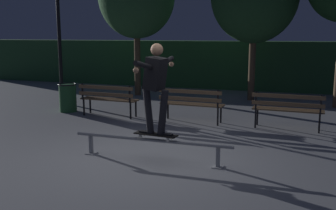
{
  "coord_description": "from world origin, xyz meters",
  "views": [
    {
      "loc": [
        2.39,
        -6.26,
        2.2
      ],
      "look_at": [
        0.05,
        0.71,
        0.85
      ],
      "focal_mm": 41.85,
      "sensor_mm": 36.0,
      "label": 1
    }
  ],
  "objects_px": {
    "lamp_post_left": "(59,24)",
    "skateboarder": "(156,81)",
    "trash_can": "(68,97)",
    "park_bench_right_center": "(288,107)",
    "park_bench_left_center": "(191,102)",
    "grind_rail": "(151,143)",
    "skateboard": "(156,135)",
    "park_bench_leftmost": "(108,97)"
  },
  "relations": [
    {
      "from": "trash_can",
      "to": "park_bench_leftmost",
      "type": "bearing_deg",
      "value": -10.34
    },
    {
      "from": "grind_rail",
      "to": "park_bench_left_center",
      "type": "distance_m",
      "value": 3.07
    },
    {
      "from": "skateboard",
      "to": "park_bench_leftmost",
      "type": "xyz_separation_m",
      "value": [
        -2.5,
        3.06,
        0.07
      ]
    },
    {
      "from": "skateboard",
      "to": "park_bench_leftmost",
      "type": "height_order",
      "value": "park_bench_leftmost"
    },
    {
      "from": "trash_can",
      "to": "park_bench_left_center",
      "type": "bearing_deg",
      "value": -3.95
    },
    {
      "from": "lamp_post_left",
      "to": "skateboarder",
      "type": "bearing_deg",
      "value": -42.45
    },
    {
      "from": "grind_rail",
      "to": "park_bench_right_center",
      "type": "height_order",
      "value": "park_bench_right_center"
    },
    {
      "from": "lamp_post_left",
      "to": "trash_can",
      "type": "relative_size",
      "value": 4.88
    },
    {
      "from": "grind_rail",
      "to": "skateboarder",
      "type": "relative_size",
      "value": 1.86
    },
    {
      "from": "park_bench_right_center",
      "to": "skateboard",
      "type": "bearing_deg",
      "value": -124.39
    },
    {
      "from": "park_bench_left_center",
      "to": "park_bench_right_center",
      "type": "distance_m",
      "value": 2.29
    },
    {
      "from": "park_bench_right_center",
      "to": "trash_can",
      "type": "relative_size",
      "value": 2.02
    },
    {
      "from": "skateboarder",
      "to": "trash_can",
      "type": "distance_m",
      "value": 5.21
    },
    {
      "from": "lamp_post_left",
      "to": "grind_rail",
      "type": "bearing_deg",
      "value": -43.01
    },
    {
      "from": "park_bench_left_center",
      "to": "trash_can",
      "type": "bearing_deg",
      "value": 176.05
    },
    {
      "from": "park_bench_right_center",
      "to": "lamp_post_left",
      "type": "bearing_deg",
      "value": 168.96
    },
    {
      "from": "park_bench_right_center",
      "to": "skateboarder",
      "type": "bearing_deg",
      "value": -124.35
    },
    {
      "from": "park_bench_left_center",
      "to": "lamp_post_left",
      "type": "distance_m",
      "value": 5.18
    },
    {
      "from": "skateboarder",
      "to": "park_bench_leftmost",
      "type": "height_order",
      "value": "skateboarder"
    },
    {
      "from": "park_bench_right_center",
      "to": "trash_can",
      "type": "height_order",
      "value": "park_bench_right_center"
    },
    {
      "from": "park_bench_left_center",
      "to": "park_bench_right_center",
      "type": "xyz_separation_m",
      "value": [
        2.29,
        0.0,
        0.0
      ]
    },
    {
      "from": "skateboarder",
      "to": "grind_rail",
      "type": "bearing_deg",
      "value": 179.8
    },
    {
      "from": "skateboarder",
      "to": "park_bench_leftmost",
      "type": "xyz_separation_m",
      "value": [
        -2.5,
        3.06,
        -0.87
      ]
    },
    {
      "from": "skateboard",
      "to": "park_bench_left_center",
      "type": "height_order",
      "value": "park_bench_left_center"
    },
    {
      "from": "lamp_post_left",
      "to": "park_bench_left_center",
      "type": "bearing_deg",
      "value": -16.3
    },
    {
      "from": "park_bench_leftmost",
      "to": "park_bench_left_center",
      "type": "relative_size",
      "value": 1.0
    },
    {
      "from": "park_bench_left_center",
      "to": "trash_can",
      "type": "relative_size",
      "value": 2.02
    },
    {
      "from": "grind_rail",
      "to": "skateboard",
      "type": "relative_size",
      "value": 3.64
    },
    {
      "from": "park_bench_leftmost",
      "to": "park_bench_right_center",
      "type": "height_order",
      "value": "same"
    },
    {
      "from": "skateboarder",
      "to": "park_bench_left_center",
      "type": "bearing_deg",
      "value": 93.84
    },
    {
      "from": "park_bench_left_center",
      "to": "trash_can",
      "type": "xyz_separation_m",
      "value": [
        -3.69,
        0.26,
        -0.12
      ]
    },
    {
      "from": "trash_can",
      "to": "park_bench_right_center",
      "type": "bearing_deg",
      "value": -2.44
    },
    {
      "from": "park_bench_leftmost",
      "to": "park_bench_right_center",
      "type": "xyz_separation_m",
      "value": [
        4.59,
        0.0,
        0.0
      ]
    },
    {
      "from": "park_bench_leftmost",
      "to": "park_bench_right_center",
      "type": "relative_size",
      "value": 1.0
    },
    {
      "from": "park_bench_leftmost",
      "to": "park_bench_left_center",
      "type": "distance_m",
      "value": 2.29
    },
    {
      "from": "skateboard",
      "to": "park_bench_right_center",
      "type": "height_order",
      "value": "park_bench_right_center"
    },
    {
      "from": "park_bench_left_center",
      "to": "park_bench_right_center",
      "type": "bearing_deg",
      "value": 0.0
    },
    {
      "from": "skateboarder",
      "to": "lamp_post_left",
      "type": "relative_size",
      "value": 0.4
    },
    {
      "from": "grind_rail",
      "to": "skateboard",
      "type": "distance_m",
      "value": 0.18
    },
    {
      "from": "skateboard",
      "to": "skateboarder",
      "type": "xyz_separation_m",
      "value": [
        0.0,
        -0.0,
        0.94
      ]
    },
    {
      "from": "park_bench_left_center",
      "to": "grind_rail",
      "type": "bearing_deg",
      "value": -87.91
    },
    {
      "from": "skateboarder",
      "to": "park_bench_right_center",
      "type": "distance_m",
      "value": 3.8
    }
  ]
}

